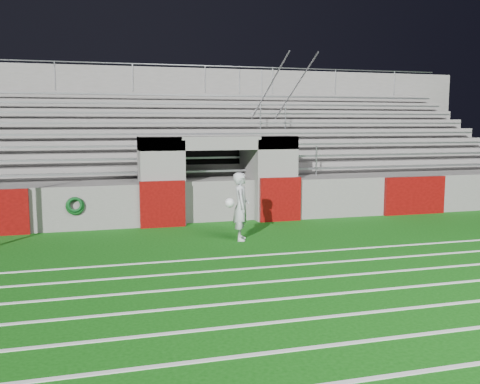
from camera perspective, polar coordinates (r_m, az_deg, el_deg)
name	(u,v)px	position (r m, az deg, el deg)	size (l,w,h in m)	color
ground	(252,246)	(13.21, 1.27, -5.73)	(90.00, 90.00, 0.00)	#0E510D
field_markings	(344,315)	(8.73, 11.06, -12.75)	(28.00, 8.09, 0.01)	white
stadium_structure	(192,162)	(20.67, -5.14, 3.16)	(26.00, 8.48, 5.42)	#63605E
goalkeeper_with_ball	(241,206)	(13.67, 0.08, -1.53)	(0.76, 0.72, 1.75)	#AFB3B9
hose_coil	(75,206)	(15.41, -17.19, -1.39)	(0.51, 0.14, 0.51)	#0B3B12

